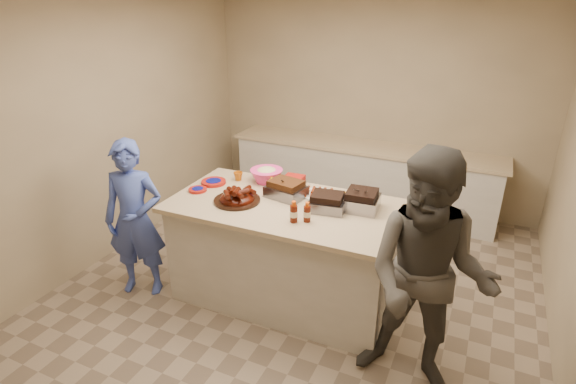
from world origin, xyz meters
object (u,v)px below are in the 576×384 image
at_px(rib_platter, 237,201).
at_px(coleslaw_bowl, 267,182).
at_px(plastic_cup, 238,180).
at_px(roasting_pan, 361,209).
at_px(bbq_bottle_a, 307,221).
at_px(island, 286,295).
at_px(mustard_bottle, 272,189).
at_px(guest_blue, 145,288).
at_px(bbq_bottle_b, 294,222).
at_px(guest_gray, 413,381).

height_order(rib_platter, coleslaw_bowl, coleslaw_bowl).
bearing_deg(rib_platter, plastic_cup, 119.17).
height_order(roasting_pan, bbq_bottle_a, bbq_bottle_a).
bearing_deg(island, bbq_bottle_a, -38.16).
xyz_separation_m(mustard_bottle, guest_blue, (-1.08, -0.76, -1.00)).
height_order(island, bbq_bottle_a, bbq_bottle_a).
xyz_separation_m(coleslaw_bowl, bbq_bottle_a, (0.70, -0.63, 0.00)).
bearing_deg(roasting_pan, bbq_bottle_b, -137.01).
relative_size(coleslaw_bowl, bbq_bottle_b, 1.75).
xyz_separation_m(rib_platter, coleslaw_bowl, (0.03, 0.53, 0.00)).
height_order(rib_platter, mustard_bottle, rib_platter).
xyz_separation_m(roasting_pan, guest_gray, (0.70, -0.76, -1.00)).
bearing_deg(guest_blue, rib_platter, 0.85).
xyz_separation_m(bbq_bottle_b, plastic_cup, (-0.89, 0.60, 0.00)).
height_order(bbq_bottle_a, plastic_cup, bbq_bottle_a).
height_order(bbq_bottle_a, guest_gray, bbq_bottle_a).
bearing_deg(bbq_bottle_a, guest_blue, -170.97).
bearing_deg(guest_gray, island, 159.60).
relative_size(roasting_pan, plastic_cup, 3.16).
distance_m(island, coleslaw_bowl, 1.15).
bearing_deg(island, roasting_pan, 15.30).
relative_size(mustard_bottle, plastic_cup, 1.37).
relative_size(island, plastic_cup, 22.26).
xyz_separation_m(coleslaw_bowl, mustard_bottle, (0.13, -0.14, 0.00)).
height_order(island, bbq_bottle_b, bbq_bottle_b).
distance_m(bbq_bottle_b, plastic_cup, 1.07).
distance_m(roasting_pan, guest_blue, 2.33).
height_order(plastic_cup, guest_blue, plastic_cup).
height_order(coleslaw_bowl, guest_blue, coleslaw_bowl).
bearing_deg(roasting_pan, island, -167.76).
relative_size(roasting_pan, guest_gray, 0.16).
bearing_deg(guest_blue, bbq_bottle_b, -12.93).
height_order(bbq_bottle_a, guest_blue, bbq_bottle_a).
distance_m(coleslaw_bowl, guest_gray, 2.23).
bearing_deg(roasting_pan, rib_platter, -167.46).
height_order(roasting_pan, mustard_bottle, mustard_bottle).
height_order(coleslaw_bowl, plastic_cup, coleslaw_bowl).
relative_size(island, bbq_bottle_a, 12.03).
height_order(roasting_pan, bbq_bottle_b, bbq_bottle_b).
bearing_deg(bbq_bottle_a, rib_platter, 172.36).
height_order(bbq_bottle_a, bbq_bottle_b, bbq_bottle_b).
bearing_deg(bbq_bottle_a, roasting_pan, 50.80).
bearing_deg(mustard_bottle, roasting_pan, -4.62).
relative_size(island, rib_platter, 4.92).
distance_m(coleslaw_bowl, guest_blue, 1.64).
distance_m(bbq_bottle_a, bbq_bottle_b, 0.11).
bearing_deg(plastic_cup, roasting_pan, -5.48).
bearing_deg(guest_blue, roasting_pan, -1.74).
distance_m(roasting_pan, mustard_bottle, 0.92).
distance_m(coleslaw_bowl, bbq_bottle_a, 0.94).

